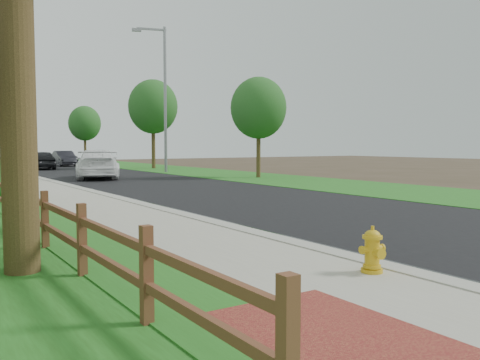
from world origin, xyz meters
TOP-DOWN VIEW (x-y plane):
  - ground at (0.00, 0.00)m, footprint 120.00×120.00m
  - road at (4.60, 35.00)m, footprint 8.00×90.00m
  - curb at (0.40, 35.00)m, footprint 0.40×90.00m
  - wet_gutter at (0.75, 35.00)m, footprint 0.50×90.00m
  - verge_far at (11.50, 35.00)m, footprint 6.00×90.00m
  - brick_patch at (-2.20, -1.00)m, footprint 1.60×2.40m
  - ranch_fence at (-3.60, 6.40)m, footprint 0.12×16.92m
  - fire_hydrant at (-0.10, 0.43)m, footprint 0.45×0.36m
  - white_suv at (3.34, 24.17)m, footprint 3.81×6.07m
  - dark_car_mid at (3.08, 37.23)m, footprint 2.11×4.45m
  - dark_car_far at (6.05, 42.32)m, footprint 1.47×4.17m
  - streetlight at (9.15, 27.90)m, footprint 2.27×0.83m
  - tree_near_right at (11.47, 19.68)m, footprint 3.26×3.26m
  - tree_mid_right at (10.92, 33.62)m, footprint 3.96×3.96m
  - tree_far_right at (9.00, 45.94)m, footprint 3.13×3.13m

SIDE VIEW (x-z plane):
  - ground at x=0.00m, z-range 0.00..0.00m
  - road at x=4.60m, z-range 0.00..0.02m
  - verge_far at x=11.50m, z-range 0.00..0.04m
  - wet_gutter at x=0.75m, z-range 0.02..0.02m
  - brick_patch at x=-2.20m, z-range 0.00..0.11m
  - curb at x=0.40m, z-range 0.00..0.12m
  - fire_hydrant at x=-0.10m, z-range 0.07..0.75m
  - ranch_fence at x=-3.60m, z-range 0.07..1.17m
  - dark_car_far at x=6.05m, z-range 0.02..1.39m
  - dark_car_mid at x=3.08m, z-range 0.02..1.49m
  - white_suv at x=3.34m, z-range 0.02..1.66m
  - tree_far_right at x=9.00m, z-range 1.15..6.92m
  - tree_near_right at x=11.47m, z-range 1.13..7.01m
  - tree_mid_right at x=10.92m, z-range 1.39..8.57m
  - streetlight at x=9.15m, z-range 0.66..10.67m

